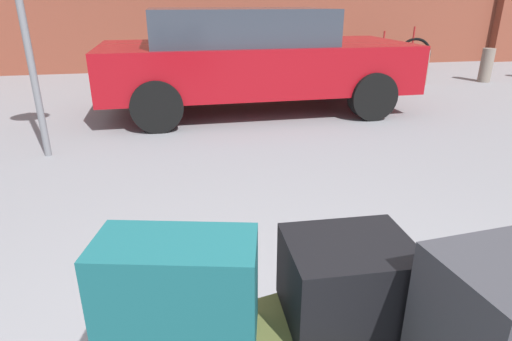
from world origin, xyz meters
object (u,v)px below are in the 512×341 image
(bollard_kerb_far, at_px, (486,65))
(no_parking_sign, at_px, (20,4))
(duffel_bag_black_topmost_pile, at_px, (347,280))
(parked_car, at_px, (252,58))
(bollard_kerb_near, at_px, (348,70))
(bollard_kerb_mid, at_px, (422,67))
(bicycle_leaning, at_px, (391,53))

(bollard_kerb_far, xyz_separation_m, no_parking_sign, (-7.48, -2.87, 1.16))
(duffel_bag_black_topmost_pile, bearing_deg, bollard_kerb_far, 51.30)
(parked_car, relative_size, bollard_kerb_near, 6.66)
(duffel_bag_black_topmost_pile, xyz_separation_m, parked_car, (0.78, 5.22, -0.05))
(bollard_kerb_mid, xyz_separation_m, no_parking_sign, (-6.07, -2.87, 1.16))
(duffel_bag_black_topmost_pile, height_order, bollard_kerb_far, duffel_bag_black_topmost_pile)
(bollard_kerb_mid, bearing_deg, no_parking_sign, -154.75)
(parked_car, distance_m, bollard_kerb_mid, 3.85)
(bollard_kerb_far, bearing_deg, bicycle_leaning, 118.36)
(duffel_bag_black_topmost_pile, bearing_deg, bollard_kerb_near, 69.01)
(bollard_kerb_far, height_order, no_parking_sign, no_parking_sign)
(duffel_bag_black_topmost_pile, distance_m, bicycle_leaning, 9.71)
(duffel_bag_black_topmost_pile, bearing_deg, parked_car, 84.04)
(duffel_bag_black_topmost_pile, xyz_separation_m, bollard_kerb_near, (2.86, 6.57, -0.49))
(bollard_kerb_far, bearing_deg, duffel_bag_black_topmost_pile, -131.25)
(bollard_kerb_near, relative_size, bollard_kerb_mid, 1.00)
(parked_car, bearing_deg, bollard_kerb_far, 15.22)
(bollard_kerb_near, height_order, no_parking_sign, no_parking_sign)
(bollard_kerb_near, relative_size, bollard_kerb_far, 1.00)
(bollard_kerb_far, bearing_deg, parked_car, -164.78)
(parked_car, distance_m, bollard_kerb_near, 2.52)
(bicycle_leaning, relative_size, bollard_kerb_mid, 2.58)
(parked_car, bearing_deg, bollard_kerb_near, 33.07)
(parked_car, xyz_separation_m, bollard_kerb_near, (2.08, 1.36, -0.44))
(bollard_kerb_mid, relative_size, bollard_kerb_far, 1.00)
(bicycle_leaning, xyz_separation_m, no_parking_sign, (-6.46, -4.77, 1.11))
(bicycle_leaning, bearing_deg, bollard_kerb_mid, -101.38)
(duffel_bag_black_topmost_pile, height_order, bollard_kerb_mid, duffel_bag_black_topmost_pile)
(duffel_bag_black_topmost_pile, bearing_deg, bollard_kerb_mid, 59.01)
(no_parking_sign, bearing_deg, bicycle_leaning, 36.43)
(duffel_bag_black_topmost_pile, height_order, bicycle_leaning, bicycle_leaning)
(bicycle_leaning, bearing_deg, bollard_kerb_far, -61.64)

